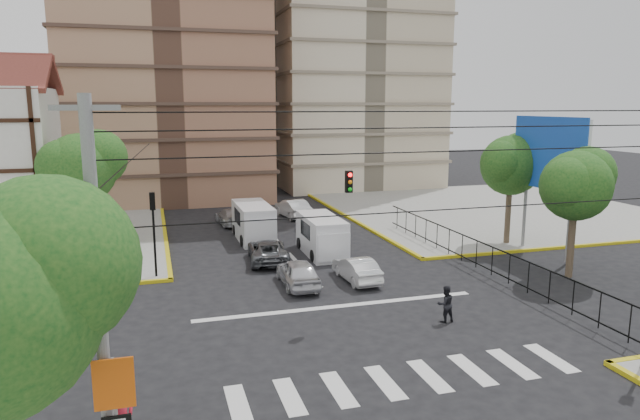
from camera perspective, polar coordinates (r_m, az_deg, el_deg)
name	(u,v)px	position (r m, az deg, el deg)	size (l,w,h in m)	color
ground	(348,316)	(24.89, 2.77, -10.51)	(160.00, 160.00, 0.00)	black
sidewalk_ne	(491,209)	(51.03, 16.71, 0.06)	(26.00, 26.00, 0.15)	gray
crosswalk_stripes	(407,379)	(19.81, 8.74, -16.36)	(12.00, 2.40, 0.01)	silver
stop_line	(339,306)	(25.95, 1.89, -9.59)	(13.00, 0.40, 0.01)	silver
park_fence	(476,270)	(32.51, 15.30, -5.81)	(0.10, 22.50, 1.66)	black
billboard	(550,156)	(35.78, 21.97, 5.05)	(0.36, 6.20, 8.10)	slate
tree_park_a	(577,182)	(31.95, 24.33, 2.54)	(4.41, 3.60, 6.83)	#473828
tree_park_c	(512,162)	(38.02, 18.66, 4.54)	(4.65, 3.80, 7.25)	#473828
tree_tudor	(82,165)	(38.34, -22.73, 4.14)	(5.39, 4.40, 7.43)	#473828
traffic_light_nw	(153,220)	(30.28, -16.33, -0.99)	(0.28, 0.22, 4.40)	black
traffic_light_hanging	(367,186)	(21.54, 4.70, 2.42)	(18.00, 9.12, 0.92)	black
utility_pole_sw	(99,295)	(13.62, -21.24, -7.96)	(1.40, 0.28, 9.00)	slate
district_sign	(115,396)	(14.27, -19.84, -17.09)	(0.90, 0.12, 3.20)	slate
van_right_lane	(323,237)	(34.21, 0.27, -2.69)	(2.15, 5.12, 2.30)	silver
van_left_lane	(254,223)	(38.05, -6.62, -1.33)	(2.24, 5.35, 2.40)	silver
car_silver_front_left	(298,272)	(28.53, -2.21, -6.26)	(1.64, 4.08, 1.39)	silver
car_white_front_right	(357,269)	(29.38, 3.68, -5.91)	(1.34, 3.83, 1.26)	white
car_grey_mid_left	(268,251)	(32.99, -5.24, -4.07)	(2.14, 4.64, 1.29)	#5B5E63
car_silver_rear_left	(231,217)	(43.42, -8.93, -0.65)	(1.75, 4.30, 1.25)	#B9BABF
car_darkgrey_mid_right	(315,223)	(39.76, -0.52, -1.34)	(1.81, 4.51, 1.54)	#272729
car_white_rear_right	(293,208)	(45.71, -2.74, 0.18)	(1.58, 4.52, 1.49)	white
pedestrian_sw_corner	(123,420)	(16.18, -19.11, -19.26)	(0.64, 0.42, 1.77)	#B21B2F
pedestrian_crosswalk	(445,304)	(24.52, 12.43, -9.15)	(0.75, 0.59, 1.55)	black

